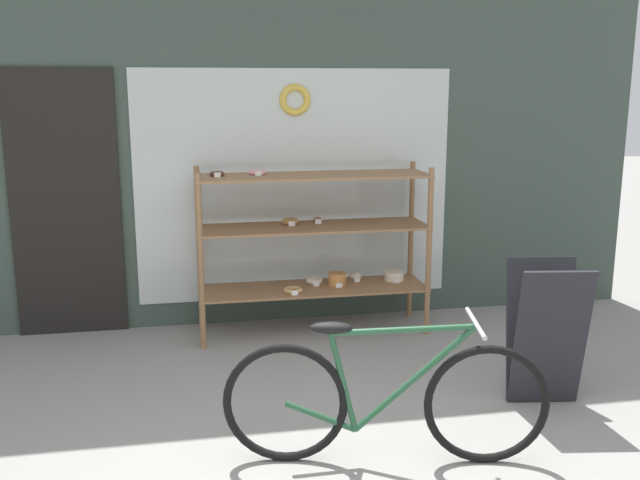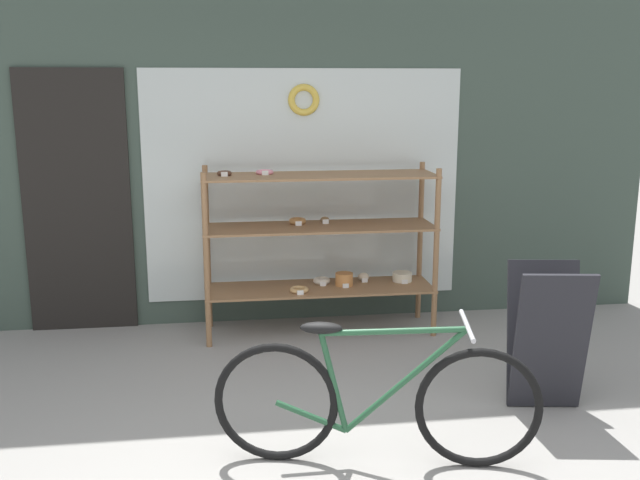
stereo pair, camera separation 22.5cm
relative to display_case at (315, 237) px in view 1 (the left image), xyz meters
The scene contains 4 objects.
storefront_facade 1.23m from the display_case, 130.96° to the left, with size 6.39×0.13×3.90m.
display_case is the anchor object (origin of this frame).
bicycle 2.14m from the display_case, 90.20° to the right, with size 1.69×0.51×0.79m.
sandwich_board 2.00m from the display_case, 53.26° to the right, with size 0.50×0.44×0.90m.
Camera 1 is at (-0.68, -2.94, 1.98)m, focal length 40.00 mm.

